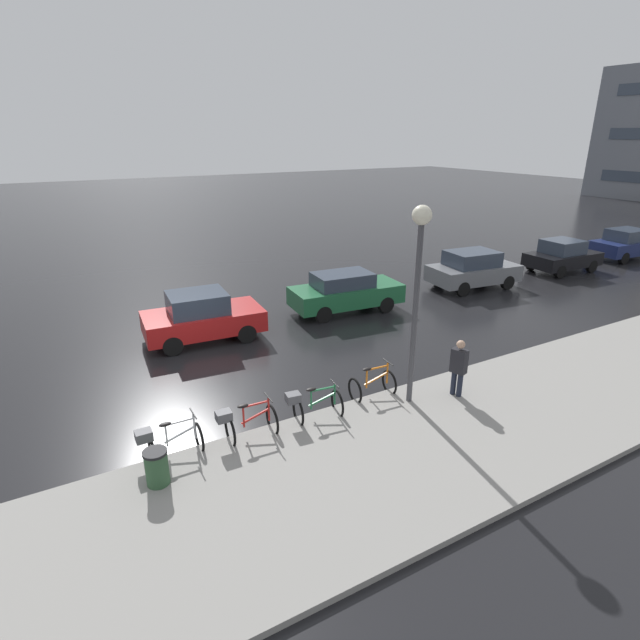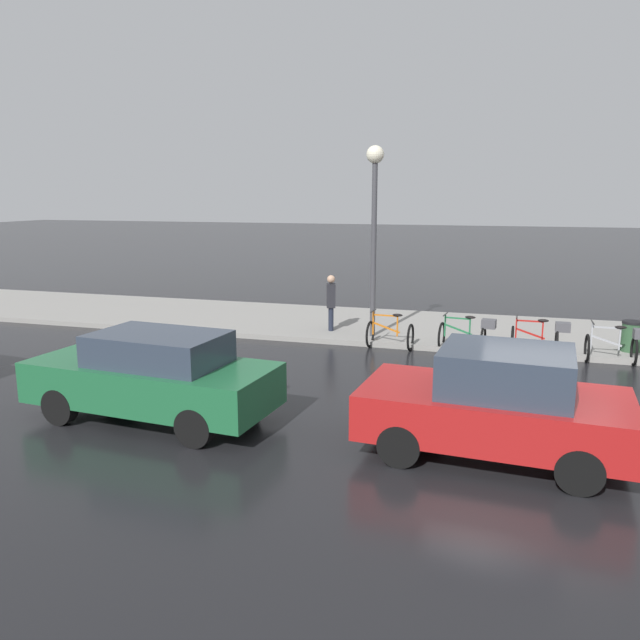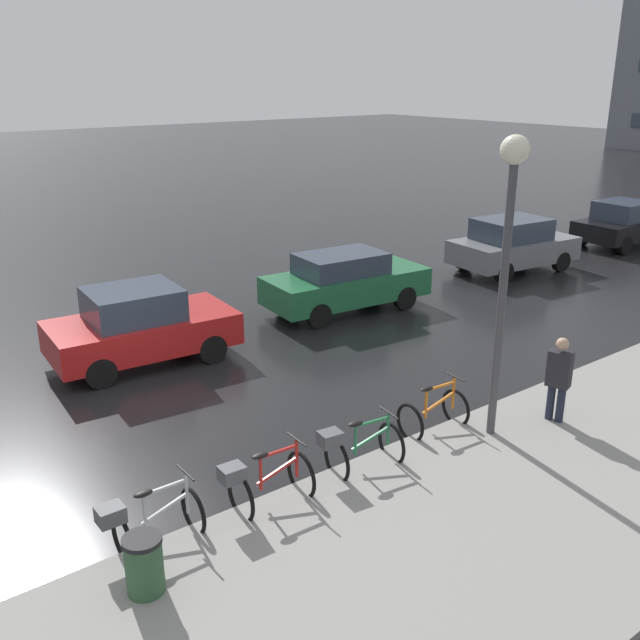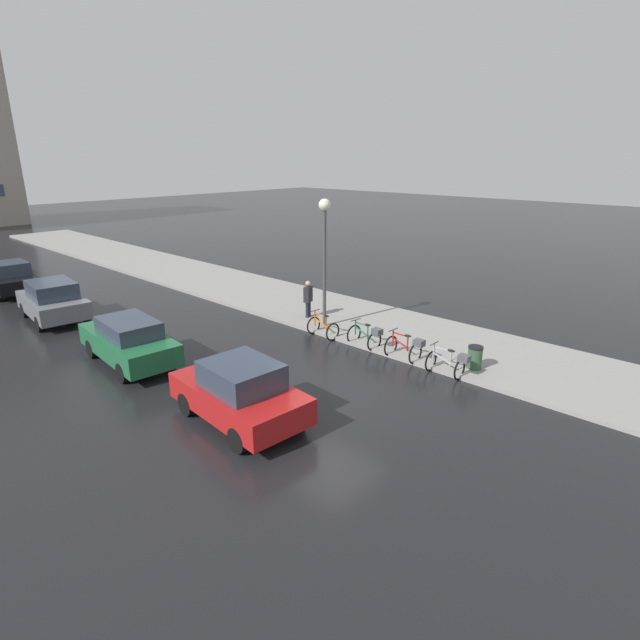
# 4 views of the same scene
# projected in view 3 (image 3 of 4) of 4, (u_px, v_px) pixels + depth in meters

# --- Properties ---
(ground_plane) EXTENTS (140.00, 140.00, 0.00)m
(ground_plane) POSITION_uv_depth(u_px,v_px,m) (153.00, 416.00, 13.16)
(ground_plane) COLOR black
(bicycle_nearest) EXTENTS (0.68, 1.34, 0.98)m
(bicycle_nearest) POSITION_uv_depth(u_px,v_px,m) (147.00, 520.00, 9.32)
(bicycle_nearest) COLOR black
(bicycle_nearest) RESTS_ON ground
(bicycle_second) EXTENTS (0.78, 1.36, 1.00)m
(bicycle_second) POSITION_uv_depth(u_px,v_px,m) (263.00, 481.00, 10.17)
(bicycle_second) COLOR black
(bicycle_second) RESTS_ON ground
(bicycle_third) EXTENTS (0.84, 1.41, 0.94)m
(bicycle_third) POSITION_uv_depth(u_px,v_px,m) (357.00, 447.00, 11.12)
(bicycle_third) COLOR black
(bicycle_third) RESTS_ON ground
(bicycle_farthest) EXTENTS (0.77, 1.16, 0.99)m
(bicycle_farthest) POSITION_uv_depth(u_px,v_px,m) (434.00, 413.00, 12.43)
(bicycle_farthest) COLOR black
(bicycle_farthest) RESTS_ON ground
(car_red) EXTENTS (2.23, 4.06, 1.68)m
(car_red) POSITION_uv_depth(u_px,v_px,m) (140.00, 326.00, 15.39)
(car_red) COLOR #AD1919
(car_red) RESTS_ON ground
(car_green) EXTENTS (2.14, 4.51, 1.58)m
(car_green) POSITION_uv_depth(u_px,v_px,m) (345.00, 281.00, 18.74)
(car_green) COLOR #1E6038
(car_green) RESTS_ON ground
(car_grey) EXTENTS (2.36, 4.20, 1.69)m
(car_grey) POSITION_uv_depth(u_px,v_px,m) (513.00, 245.00, 22.49)
(car_grey) COLOR slate
(car_grey) RESTS_ON ground
(car_black) EXTENTS (2.06, 3.82, 1.62)m
(car_black) POSITION_uv_depth(u_px,v_px,m) (624.00, 224.00, 25.81)
(car_black) COLOR black
(car_black) RESTS_ON ground
(pedestrian) EXTENTS (0.45, 0.35, 1.70)m
(pedestrian) POSITION_uv_depth(u_px,v_px,m) (559.00, 378.00, 12.46)
(pedestrian) COLOR #1E2333
(pedestrian) RESTS_ON ground
(streetlamp) EXTENTS (0.46, 0.46, 5.14)m
(streetlamp) POSITION_uv_depth(u_px,v_px,m) (508.00, 231.00, 11.13)
(streetlamp) COLOR #424247
(streetlamp) RESTS_ON ground
(trash_bin) EXTENTS (0.48, 0.48, 0.89)m
(trash_bin) POSITION_uv_depth(u_px,v_px,m) (145.00, 569.00, 8.44)
(trash_bin) COLOR #2D5133
(trash_bin) RESTS_ON ground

